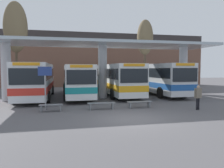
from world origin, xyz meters
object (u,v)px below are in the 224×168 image
object	(u,v)px
transit_bus_center_bay	(77,79)
waiting_bench_near_pillar	(51,106)
waiting_bench_mid_platform	(101,104)
poplar_tree_behind_left	(145,38)
info_sign_platform	(45,79)
pedestrian_waiting	(198,95)
transit_bus_left_bay	(36,79)
waiting_bench_far_platform	(139,103)
transit_bus_right_bay	(117,78)
poplar_tree_behind_right	(15,27)
transit_bus_far_right_bay	(158,77)

from	to	relation	value
transit_bus_center_bay	waiting_bench_near_pillar	distance (m)	8.29
waiting_bench_mid_platform	poplar_tree_behind_left	distance (m)	16.42
waiting_bench_mid_platform	info_sign_platform	distance (m)	4.14
pedestrian_waiting	poplar_tree_behind_left	world-z (taller)	poplar_tree_behind_left
waiting_bench_near_pillar	info_sign_platform	size ratio (longest dim) A/B	0.52
waiting_bench_mid_platform	waiting_bench_near_pillar	bearing A→B (deg)	180.00
transit_bus_left_bay	waiting_bench_far_platform	size ratio (longest dim) A/B	5.96
transit_bus_right_bay	waiting_bench_near_pillar	size ratio (longest dim) A/B	7.52
info_sign_platform	pedestrian_waiting	distance (m)	10.33
transit_bus_left_bay	transit_bus_center_bay	world-z (taller)	transit_bus_left_bay
transit_bus_left_bay	waiting_bench_mid_platform	size ratio (longest dim) A/B	5.53
transit_bus_left_bay	poplar_tree_behind_right	bearing A→B (deg)	-64.15
waiting_bench_near_pillar	info_sign_platform	distance (m)	1.92
transit_bus_right_bay	pedestrian_waiting	size ratio (longest dim) A/B	6.86
poplar_tree_behind_left	transit_bus_far_right_bay	bearing A→B (deg)	-95.55
transit_bus_right_bay	transit_bus_center_bay	bearing A→B (deg)	-0.62
transit_bus_center_bay	pedestrian_waiting	distance (m)	12.08
transit_bus_right_bay	poplar_tree_behind_right	distance (m)	13.27
transit_bus_left_bay	poplar_tree_behind_right	distance (m)	8.78
transit_bus_center_bay	waiting_bench_far_platform	xyz separation A→B (m)	(3.91, -7.88, -1.40)
waiting_bench_near_pillar	waiting_bench_far_platform	world-z (taller)	same
transit_bus_far_right_bay	transit_bus_right_bay	bearing A→B (deg)	-4.44
transit_bus_center_bay	transit_bus_far_right_bay	world-z (taller)	transit_bus_far_right_bay
transit_bus_far_right_bay	transit_bus_left_bay	bearing A→B (deg)	2.24
transit_bus_right_bay	waiting_bench_far_platform	bearing A→B (deg)	87.09
pedestrian_waiting	transit_bus_center_bay	bearing A→B (deg)	117.87
waiting_bench_far_platform	info_sign_platform	xyz separation A→B (m)	(-6.43, 0.70, 1.73)
transit_bus_center_bay	waiting_bench_far_platform	world-z (taller)	transit_bus_center_bay
transit_bus_far_right_bay	waiting_bench_mid_platform	bearing A→B (deg)	44.57
transit_bus_far_right_bay	info_sign_platform	distance (m)	13.20
transit_bus_right_bay	transit_bus_far_right_bay	xyz separation A→B (m)	(4.55, -0.31, 0.04)
waiting_bench_mid_platform	pedestrian_waiting	xyz separation A→B (m)	(6.32, -1.56, 0.66)
transit_bus_left_bay	transit_bus_right_bay	world-z (taller)	transit_bus_left_bay
transit_bus_left_bay	pedestrian_waiting	world-z (taller)	transit_bus_left_bay
waiting_bench_near_pillar	poplar_tree_behind_left	xyz separation A→B (m)	(11.37, 12.76, 6.46)
waiting_bench_far_platform	transit_bus_center_bay	bearing A→B (deg)	116.37
transit_bus_right_bay	poplar_tree_behind_right	world-z (taller)	poplar_tree_behind_right
transit_bus_center_bay	waiting_bench_near_pillar	xyz separation A→B (m)	(-2.14, -7.88, -1.41)
transit_bus_left_bay	pedestrian_waiting	xyz separation A→B (m)	(11.30, -8.54, -0.80)
waiting_bench_near_pillar	pedestrian_waiting	world-z (taller)	pedestrian_waiting
waiting_bench_near_pillar	waiting_bench_mid_platform	size ratio (longest dim) A/B	0.79
waiting_bench_near_pillar	poplar_tree_behind_left	size ratio (longest dim) A/B	0.16
transit_bus_right_bay	info_sign_platform	distance (m)	9.85
transit_bus_far_right_bay	pedestrian_waiting	world-z (taller)	transit_bus_far_right_bay
pedestrian_waiting	poplar_tree_behind_left	xyz separation A→B (m)	(1.74, 14.32, 5.79)
transit_bus_center_bay	pedestrian_waiting	bearing A→B (deg)	128.39
transit_bus_far_right_bay	pedestrian_waiting	xyz separation A→B (m)	(-1.23, -9.15, -0.83)
pedestrian_waiting	transit_bus_right_bay	bearing A→B (deg)	98.73
transit_bus_far_right_bay	poplar_tree_behind_right	bearing A→B (deg)	-19.85
transit_bus_center_bay	waiting_bench_near_pillar	size ratio (longest dim) A/B	7.87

